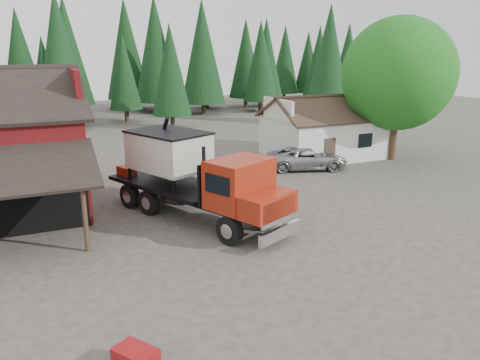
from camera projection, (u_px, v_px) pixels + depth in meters
name	position (u px, v px, depth m)	size (l,w,h in m)	color
ground	(234.00, 247.00, 19.43)	(120.00, 120.00, 0.00)	#413C33
farmhouse	(324.00, 134.00, 35.47)	(8.60, 6.42, 4.65)	silver
deciduous_tree	(398.00, 78.00, 33.22)	(8.00, 8.00, 10.20)	#382619
conifer_backdrop	(97.00, 116.00, 56.36)	(76.00, 16.00, 16.00)	black
near_pine_b	(171.00, 70.00, 46.54)	(3.96, 3.96, 10.40)	#382619
near_pine_c	(329.00, 58.00, 48.99)	(4.84, 4.84, 12.40)	#382619
near_pine_d	(60.00, 54.00, 45.74)	(5.28, 5.28, 13.40)	#382619
feed_truck	(194.00, 174.00, 22.24)	(6.77, 10.61, 4.69)	black
silver_car	(307.00, 158.00, 31.80)	(2.48, 5.38, 1.50)	#9D9FA5
equip_box	(136.00, 359.00, 11.99)	(0.70, 1.10, 0.60)	maroon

